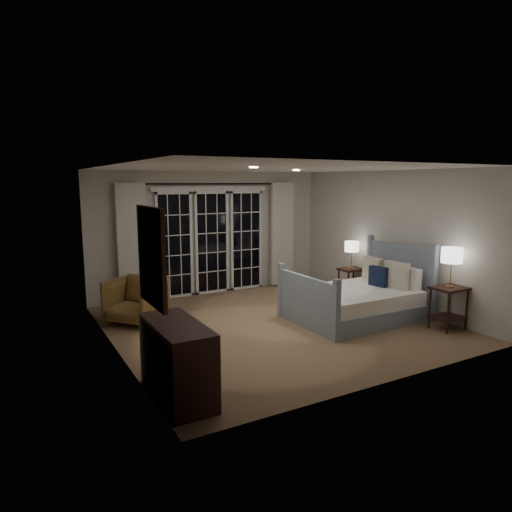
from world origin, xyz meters
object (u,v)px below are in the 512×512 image
bed (358,300)px  lamp_right (352,247)px  lamp_left (452,256)px  nightstand_left (449,301)px  nightstand_right (351,278)px  dresser (177,360)px  armchair (136,300)px

bed → lamp_right: bearing=54.2°
lamp_left → nightstand_left: bearing=135.0°
nightstand_right → dresser: 5.08m
lamp_left → dresser: 4.55m
nightstand_left → armchair: bearing=146.8°
nightstand_right → lamp_right: 0.63m
bed → nightstand_left: 1.41m
nightstand_right → bed: bearing=-125.8°
lamp_left → dresser: (-4.48, -0.12, -0.76)m
nightstand_left → lamp_right: 2.35m
nightstand_left → lamp_left: lamp_left is taller
nightstand_left → nightstand_right: 2.28m
bed → lamp_right: (0.83, 1.14, 0.71)m
bed → armchair: size_ratio=2.54×
nightstand_left → armchair: armchair is taller
bed → armchair: 3.71m
lamp_right → armchair: 4.25m
nightstand_right → lamp_right: (0.00, 0.00, 0.63)m
lamp_right → bed: bearing=-125.8°
nightstand_right → lamp_right: bearing=90.0°
lamp_left → armchair: bearing=146.8°
nightstand_right → armchair: (-4.17, 0.46, -0.02)m
armchair → lamp_left: bearing=16.1°
armchair → dresser: dresser is taller
nightstand_left → nightstand_right: (-0.01, 2.28, -0.06)m
lamp_left → lamp_right: (-0.01, 2.28, -0.15)m
bed → lamp_left: lamp_left is taller
lamp_right → dresser: lamp_right is taller
bed → lamp_right: 1.58m
armchair → dresser: (-0.31, -2.86, 0.04)m
lamp_right → nightstand_right: bearing=-90.0°
lamp_left → dresser: size_ratio=0.53×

